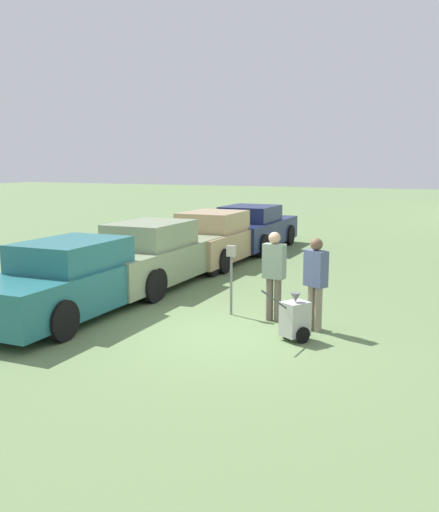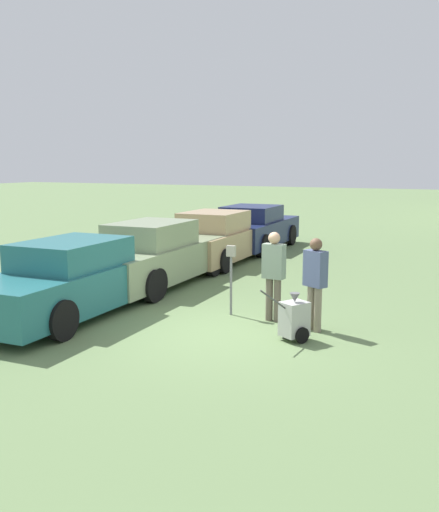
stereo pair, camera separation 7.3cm
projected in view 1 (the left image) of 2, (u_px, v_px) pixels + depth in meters
name	position (u px, v px, depth m)	size (l,w,h in m)	color
ground_plane	(218.00, 332.00, 10.40)	(120.00, 120.00, 0.00)	#607A4C
parked_car_teal	(78.00, 279.00, 11.54)	(1.98, 5.25, 1.54)	#23666B
parked_car_sage	(154.00, 256.00, 14.22)	(1.97, 5.20, 1.62)	gray
parked_car_tan	(215.00, 239.00, 17.46)	(2.05, 4.84, 1.59)	tan
parked_car_navy	(252.00, 229.00, 20.24)	(2.13, 4.92, 1.55)	#19234C
parking_meter	(231.00, 267.00, 11.43)	(0.18, 0.09, 1.42)	slate
person_worker	(274.00, 271.00, 10.98)	(0.44, 0.26, 1.75)	#665B4C
person_supervisor	(316.00, 278.00, 10.34)	(0.47, 0.39, 1.72)	gray
equipment_cart	(295.00, 319.00, 9.87)	(0.68, 0.95, 1.00)	#B2B2AD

